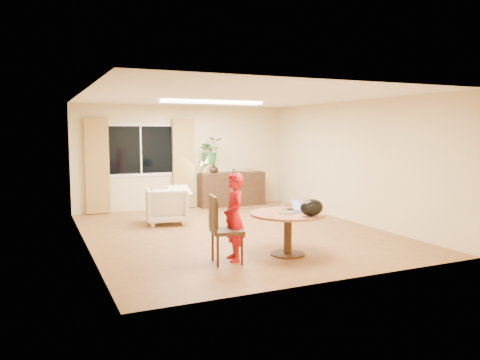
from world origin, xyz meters
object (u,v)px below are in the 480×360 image
Objects in this scene: dining_chair at (227,229)px; sideboard at (232,189)px; dining_table at (288,222)px; armchair at (166,205)px; child at (234,217)px.

dining_chair is 0.58× the size of sideboard.
dining_table is 5.00m from sideboard.
dining_chair is 3.29m from armchair.
child reaches higher than dining_table.
armchair is (-0.03, 3.28, -0.13)m from dining_chair.
dining_chair is at bearing -178.70° from dining_table.
dining_table is 0.91m from child.
sideboard is at bearing 163.03° from child.
dining_chair is 1.21× the size of armchair.
dining_table is at bearing 10.36° from dining_chair.
child is 3.22m from armchair.
dining_chair is at bearing -54.86° from child.
child is 5.22m from sideboard.
sideboard is (2.02, 4.81, -0.23)m from child.
dining_chair is 0.77× the size of child.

